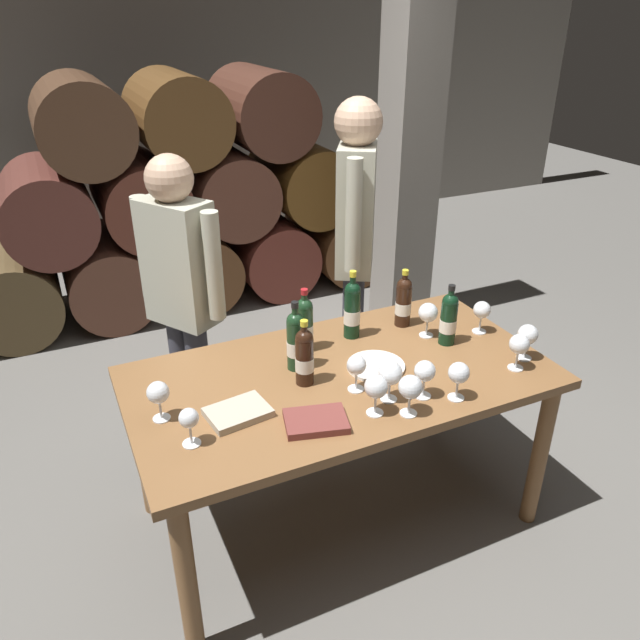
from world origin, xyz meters
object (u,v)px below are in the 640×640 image
object	(u,v)px
wine_glass_2	(390,374)
wine_glass_8	(428,313)
wine_bottle_2	(305,324)
wine_glass_10	(519,345)
wine_bottle_0	(449,318)
wine_bottle_4	(352,309)
wine_glass_6	(376,388)
serving_plate	(376,366)
dining_table	(340,392)
wine_bottle_5	(304,356)
wine_glass_9	(482,311)
wine_glass_5	(357,366)
sommelier_presenting	(355,235)
wine_glass_7	(459,374)
taster_seated_left	(182,290)
wine_bottle_3	(296,340)
wine_glass_4	(189,420)
wine_glass_3	(425,372)
wine_glass_11	(158,394)
wine_bottle_1	(403,301)
tasting_notebook	(238,412)
leather_ledger	(316,421)
wine_glass_0	(528,335)
wine_glass_1	(410,388)

from	to	relation	value
wine_glass_2	wine_glass_8	size ratio (longest dim) A/B	1.02
wine_bottle_2	wine_glass_10	size ratio (longest dim) A/B	1.83
wine_bottle_0	wine_bottle_4	size ratio (longest dim) A/B	0.88
wine_glass_6	serving_plate	distance (m)	0.34
dining_table	wine_bottle_2	world-z (taller)	wine_bottle_2
wine_bottle_5	wine_glass_9	bearing A→B (deg)	3.12
dining_table	wine_glass_9	world-z (taller)	wine_glass_9
wine_bottle_5	wine_glass_2	xyz separation A→B (m)	(0.24, -0.24, -0.01)
wine_glass_5	wine_glass_8	xyz separation A→B (m)	(0.49, 0.25, 0.01)
wine_glass_2	wine_bottle_0	bearing A→B (deg)	30.88
wine_glass_2	sommelier_presenting	xyz separation A→B (m)	(0.37, 0.99, 0.17)
wine_glass_7	taster_seated_left	world-z (taller)	taster_seated_left
wine_bottle_0	taster_seated_left	bearing A→B (deg)	145.26
wine_bottle_3	wine_glass_2	xyz separation A→B (m)	(0.23, -0.36, -0.01)
wine_bottle_0	wine_glass_4	world-z (taller)	wine_bottle_0
wine_glass_3	wine_glass_11	world-z (taller)	same
wine_glass_2	wine_glass_3	distance (m)	0.13
wine_glass_10	serving_plate	distance (m)	0.58
wine_glass_10	taster_seated_left	size ratio (longest dim) A/B	0.10
wine_bottle_1	taster_seated_left	distance (m)	1.02
wine_bottle_2	wine_glass_8	world-z (taller)	wine_bottle_2
wine_glass_7	serving_plate	xyz separation A→B (m)	(-0.17, 0.32, -0.10)
wine_glass_11	wine_bottle_3	bearing A→B (deg)	11.54
wine_bottle_5	dining_table	bearing A→B (deg)	-0.21
wine_bottle_2	wine_glass_5	xyz separation A→B (m)	(0.05, -0.37, -0.02)
wine_bottle_5	wine_glass_4	xyz separation A→B (m)	(-0.50, -0.19, -0.02)
wine_bottle_2	tasting_notebook	world-z (taller)	wine_bottle_2
leather_ledger	wine_glass_7	bearing A→B (deg)	6.89
wine_glass_0	sommelier_presenting	size ratio (longest dim) A/B	0.09
wine_bottle_5	wine_glass_6	size ratio (longest dim) A/B	1.73
wine_glass_5	wine_glass_11	distance (m)	0.74
wine_glass_11	wine_glass_6	bearing A→B (deg)	-22.49
wine_bottle_2	wine_glass_4	size ratio (longest dim) A/B	1.99
wine_glass_10	leather_ledger	size ratio (longest dim) A/B	0.71
wine_glass_6	sommelier_presenting	distance (m)	1.16
wine_glass_9	tasting_notebook	xyz separation A→B (m)	(-1.20, -0.15, -0.09)
wine_bottle_3	wine_glass_3	distance (m)	0.53
wine_bottle_4	taster_seated_left	world-z (taller)	taster_seated_left
wine_bottle_2	wine_glass_11	world-z (taller)	wine_bottle_2
wine_bottle_1	wine_glass_4	bearing A→B (deg)	-158.09
dining_table	wine_glass_1	world-z (taller)	wine_glass_1
tasting_notebook	wine_glass_5	bearing A→B (deg)	-11.67
wine_glass_5	wine_bottle_3	bearing A→B (deg)	120.76
wine_glass_10	leather_ledger	xyz separation A→B (m)	(-0.90, 0.00, -0.10)
wine_bottle_1	wine_glass_5	size ratio (longest dim) A/B	1.82
wine_bottle_0	wine_glass_4	xyz separation A→B (m)	(-1.20, -0.22, -0.02)
wine_glass_6	taster_seated_left	world-z (taller)	taster_seated_left
wine_glass_8	leather_ledger	xyz separation A→B (m)	(-0.72, -0.39, -0.10)
wine_glass_9	taster_seated_left	world-z (taller)	taster_seated_left
wine_bottle_2	wine_bottle_5	size ratio (longest dim) A/B	1.03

